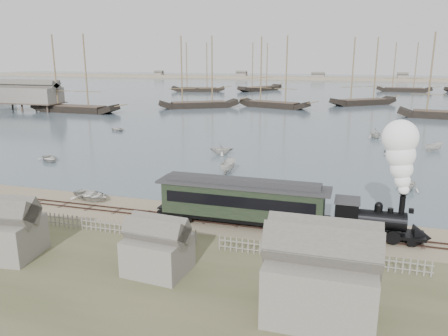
# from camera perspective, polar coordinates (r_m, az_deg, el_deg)

# --- Properties ---
(ground) EXTENTS (600.00, 600.00, 0.00)m
(ground) POSITION_cam_1_polar(r_m,az_deg,el_deg) (42.04, -4.08, -5.65)
(ground) COLOR gray
(ground) RESTS_ON ground
(harbor_water) EXTENTS (600.00, 336.00, 0.06)m
(harbor_water) POSITION_cam_1_polar(r_m,az_deg,el_deg) (207.85, 12.98, 10.07)
(harbor_water) COLOR #41525C
(harbor_water) RESTS_ON ground
(rail_track) EXTENTS (120.00, 1.80, 0.16)m
(rail_track) POSITION_cam_1_polar(r_m,az_deg,el_deg) (40.28, -5.09, -6.52)
(rail_track) COLOR #39251F
(rail_track) RESTS_ON ground
(picket_fence_west) EXTENTS (19.00, 0.10, 1.20)m
(picket_fence_west) POSITION_cam_1_polar(r_m,az_deg,el_deg) (39.07, -16.84, -7.85)
(picket_fence_west) COLOR slate
(picket_fence_west) RESTS_ON ground
(picket_fence_east) EXTENTS (15.00, 0.10, 1.20)m
(picket_fence_east) POSITION_cam_1_polar(r_m,az_deg,el_deg) (32.74, 12.33, -12.01)
(picket_fence_east) COLOR slate
(picket_fence_east) RESTS_ON ground
(shed_left) EXTENTS (5.00, 4.00, 4.10)m
(shed_left) POSITION_cam_1_polar(r_m,az_deg,el_deg) (36.90, -26.66, -10.17)
(shed_left) COLOR slate
(shed_left) RESTS_ON ground
(shed_mid) EXTENTS (4.00, 3.50, 3.60)m
(shed_mid) POSITION_cam_1_polar(r_m,az_deg,el_deg) (31.20, -8.55, -13.22)
(shed_mid) COLOR slate
(shed_mid) RESTS_ON ground
(shed_right) EXTENTS (6.00, 5.00, 5.10)m
(shed_right) POSITION_cam_1_polar(r_m,az_deg,el_deg) (27.03, 12.23, -18.10)
(shed_right) COLOR slate
(shed_right) RESTS_ON ground
(far_spit) EXTENTS (500.00, 20.00, 1.80)m
(far_spit) POSITION_cam_1_polar(r_m,az_deg,el_deg) (287.58, 14.16, 11.10)
(far_spit) COLOR tan
(far_spit) RESTS_ON ground
(locomotive) EXTENTS (7.52, 2.81, 9.38)m
(locomotive) POSITION_cam_1_polar(r_m,az_deg,el_deg) (36.43, 21.26, -2.63)
(locomotive) COLOR black
(locomotive) RESTS_ON ground
(passenger_coach) EXTENTS (15.04, 2.90, 3.65)m
(passenger_coach) POSITION_cam_1_polar(r_m,az_deg,el_deg) (37.95, 2.35, -4.18)
(passenger_coach) COLOR black
(passenger_coach) RESTS_ON ground
(beached_dinghy) EXTENTS (4.19, 5.04, 0.90)m
(beached_dinghy) POSITION_cam_1_polar(r_m,az_deg,el_deg) (47.20, -16.93, -3.42)
(beached_dinghy) COLOR beige
(beached_dinghy) RESTS_ON ground
(rowboat_0) EXTENTS (4.41, 4.64, 0.78)m
(rowboat_0) POSITION_cam_1_polar(r_m,az_deg,el_deg) (66.04, -21.84, 1.17)
(rowboat_0) COLOR beige
(rowboat_0) RESTS_ON harbor_water
(rowboat_1) EXTENTS (3.68, 4.04, 1.83)m
(rowboat_1) POSITION_cam_1_polar(r_m,az_deg,el_deg) (65.38, -0.33, 2.56)
(rowboat_1) COLOR beige
(rowboat_1) RESTS_ON harbor_water
(rowboat_2) EXTENTS (4.16, 1.57, 1.60)m
(rowboat_2) POSITION_cam_1_polar(r_m,az_deg,el_deg) (55.08, 0.47, 0.19)
(rowboat_2) COLOR beige
(rowboat_2) RESTS_ON harbor_water
(rowboat_3) EXTENTS (5.16, 5.38, 0.91)m
(rowboat_3) POSITION_cam_1_polar(r_m,az_deg,el_deg) (69.40, 21.87, 1.82)
(rowboat_3) COLOR beige
(rowboat_3) RESTS_ON harbor_water
(rowboat_4) EXTENTS (3.84, 3.65, 1.59)m
(rowboat_4) POSITION_cam_1_polar(r_m,az_deg,el_deg) (51.92, 22.99, -1.88)
(rowboat_4) COLOR beige
(rowboat_4) RESTS_ON harbor_water
(rowboat_5) EXTENTS (3.03, 3.48, 1.31)m
(rowboat_5) POSITION_cam_1_polar(r_m,az_deg,el_deg) (75.38, 25.71, 2.51)
(rowboat_5) COLOR beige
(rowboat_5) RESTS_ON harbor_water
(rowboat_6) EXTENTS (3.79, 4.25, 0.73)m
(rowboat_6) POSITION_cam_1_polar(r_m,az_deg,el_deg) (89.19, -13.84, 4.97)
(rowboat_6) COLOR beige
(rowboat_6) RESTS_ON harbor_water
(rowboat_7) EXTENTS (4.44, 4.26, 1.80)m
(rowboat_7) POSITION_cam_1_polar(r_m,az_deg,el_deg) (83.21, 19.19, 4.31)
(rowboat_7) COLOR beige
(rowboat_7) RESTS_ON harbor_water
(schooner_0) EXTENTS (24.78, 6.40, 20.00)m
(schooner_0) POSITION_cam_1_polar(r_m,az_deg,el_deg) (121.93, -19.26, 11.58)
(schooner_0) COLOR black
(schooner_0) RESTS_ON harbor_water
(schooner_1) EXTENTS (22.01, 16.23, 20.00)m
(schooner_1) POSITION_cam_1_polar(r_m,az_deg,el_deg) (125.70, -3.35, 12.40)
(schooner_1) COLOR black
(schooner_1) RESTS_ON harbor_water
(schooner_2) EXTENTS (21.44, 11.00, 20.00)m
(schooner_2) POSITION_cam_1_polar(r_m,az_deg,el_deg) (126.36, 6.64, 12.34)
(schooner_2) COLOR black
(schooner_2) RESTS_ON harbor_water
(schooner_3) EXTENTS (20.10, 17.17, 20.00)m
(schooner_3) POSITION_cam_1_polar(r_m,az_deg,el_deg) (139.59, 18.00, 11.93)
(schooner_3) COLOR black
(schooner_3) RESTS_ON harbor_water
(schooner_6) EXTENTS (22.44, 9.16, 20.00)m
(schooner_6) POSITION_cam_1_polar(r_m,az_deg,el_deg) (184.39, -3.45, 13.02)
(schooner_6) COLOR black
(schooner_6) RESTS_ON harbor_water
(schooner_7) EXTENTS (16.45, 22.96, 20.00)m
(schooner_7) POSITION_cam_1_polar(r_m,az_deg,el_deg) (190.07, 4.80, 13.04)
(schooner_7) COLOR black
(schooner_7) RESTS_ON harbor_water
(schooner_8) EXTENTS (21.49, 5.36, 20.00)m
(schooner_8) POSITION_cam_1_polar(r_m,az_deg,el_deg) (197.56, 22.69, 12.06)
(schooner_8) COLOR black
(schooner_8) RESTS_ON harbor_water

